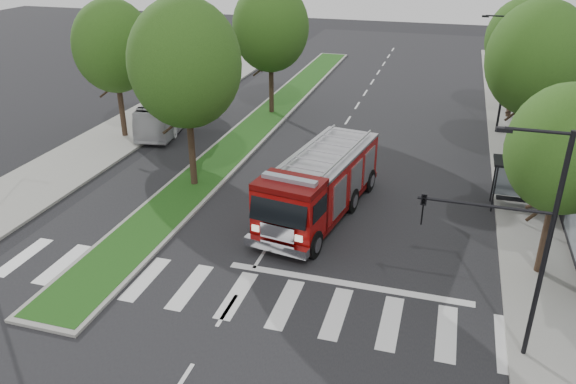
{
  "coord_description": "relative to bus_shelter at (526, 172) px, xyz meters",
  "views": [
    {
      "loc": [
        7.07,
        -19.86,
        13.08
      ],
      "look_at": [
        0.33,
        3.03,
        1.8
      ],
      "focal_mm": 35.0,
      "sensor_mm": 36.0,
      "label": 1
    }
  ],
  "objects": [
    {
      "name": "tree_left_mid",
      "position": [
        -25.2,
        3.85,
        4.12
      ],
      "size": [
        5.2,
        5.2,
        9.16
      ],
      "color": "black",
      "rests_on": "ground"
    },
    {
      "name": "sidewalk_left",
      "position": [
        -25.7,
        1.85,
        -1.96
      ],
      "size": [
        5.0,
        80.0,
        0.15
      ],
      "primitive_type": "cube",
      "color": "gray",
      "rests_on": "ground"
    },
    {
      "name": "bus_shelter",
      "position": [
        0.0,
        0.0,
        0.0
      ],
      "size": [
        3.2,
        1.6,
        2.61
      ],
      "color": "black",
      "rests_on": "ground"
    },
    {
      "name": "tree_median_far",
      "position": [
        -17.2,
        11.85,
        4.45
      ],
      "size": [
        5.6,
        5.6,
        9.72
      ],
      "color": "black",
      "rests_on": "ground"
    },
    {
      "name": "streetlight_right_near",
      "position": [
        -1.59,
        -11.65,
        2.63
      ],
      "size": [
        4.08,
        0.22,
        8.0
      ],
      "color": "black",
      "rests_on": "ground"
    },
    {
      "name": "tree_right_near",
      "position": [
        0.3,
        -6.15,
        3.47
      ],
      "size": [
        4.4,
        4.4,
        8.05
      ],
      "color": "black",
      "rests_on": "ground"
    },
    {
      "name": "tree_right_far",
      "position": [
        0.3,
        15.85,
        3.8
      ],
      "size": [
        5.0,
        5.0,
        8.73
      ],
      "color": "black",
      "rests_on": "ground"
    },
    {
      "name": "ground",
      "position": [
        -11.2,
        -8.15,
        -2.04
      ],
      "size": [
        140.0,
        140.0,
        0.0
      ],
      "primitive_type": "plane",
      "color": "black",
      "rests_on": "ground"
    },
    {
      "name": "tree_median_near",
      "position": [
        -17.2,
        -2.15,
        4.77
      ],
      "size": [
        5.8,
        5.8,
        10.16
      ],
      "color": "black",
      "rests_on": "ground"
    },
    {
      "name": "city_bus",
      "position": [
        -23.2,
        6.86,
        -0.75
      ],
      "size": [
        3.66,
        9.48,
        2.58
      ],
      "primitive_type": "imported",
      "rotation": [
        0.0,
        0.0,
        0.17
      ],
      "color": "#B1B2B6",
      "rests_on": "ground"
    },
    {
      "name": "median",
      "position": [
        -17.2,
        9.85,
        -1.96
      ],
      "size": [
        3.0,
        50.0,
        0.15
      ],
      "color": "gray",
      "rests_on": "ground"
    },
    {
      "name": "tree_right_mid",
      "position": [
        0.3,
        5.85,
        4.45
      ],
      "size": [
        5.6,
        5.6,
        9.72
      ],
      "color": "black",
      "rests_on": "ground"
    },
    {
      "name": "sidewalk_right",
      "position": [
        1.3,
        1.85,
        -1.96
      ],
      "size": [
        5.0,
        80.0,
        0.15
      ],
      "primitive_type": "cube",
      "color": "gray",
      "rests_on": "ground"
    },
    {
      "name": "streetlight_right_far",
      "position": [
        -0.85,
        11.85,
        2.44
      ],
      "size": [
        2.11,
        0.2,
        8.0
      ],
      "color": "black",
      "rests_on": "ground"
    },
    {
      "name": "fire_engine",
      "position": [
        -9.7,
        -3.54,
        -0.4
      ],
      "size": [
        4.47,
        10.2,
        3.42
      ],
      "rotation": [
        0.0,
        0.0,
        -0.16
      ],
      "color": "#550504",
      "rests_on": "ground"
    }
  ]
}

